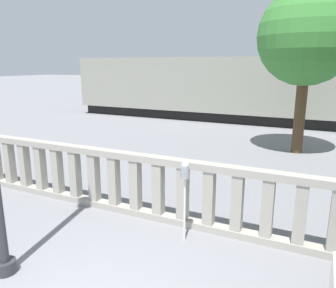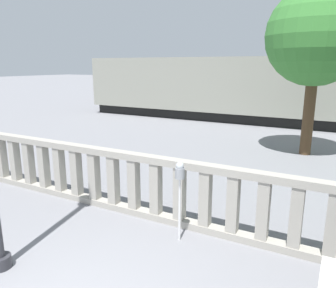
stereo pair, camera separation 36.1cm
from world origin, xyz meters
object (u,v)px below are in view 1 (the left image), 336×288
at_px(train_near, 236,88).
at_px(train_far, 307,81).
at_px(parking_meter, 185,178).
at_px(tree_right, 307,37).

bearing_deg(train_near, train_far, 73.20).
bearing_deg(parking_meter, train_far, 88.32).
relative_size(train_near, tree_right, 3.36).
height_order(parking_meter, tree_right, tree_right).
xyz_separation_m(parking_meter, train_far, (0.70, 23.90, 0.65)).
distance_m(parking_meter, train_near, 13.67).
xyz_separation_m(parking_meter, tree_right, (1.33, 7.47, 2.83)).
bearing_deg(train_far, tree_right, -87.80).
distance_m(train_near, train_far, 10.94).
xyz_separation_m(train_far, tree_right, (0.63, -16.43, 2.18)).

